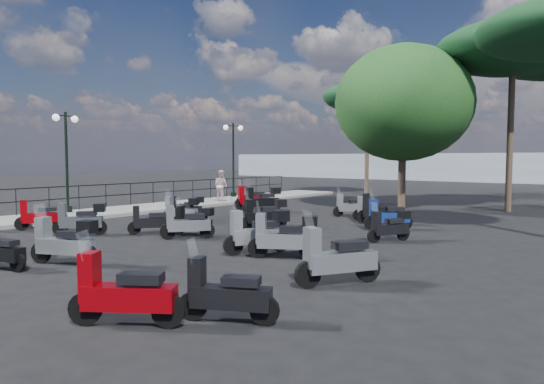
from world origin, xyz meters
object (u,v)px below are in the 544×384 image
Objects in this scene: scooter_2 at (181,210)px; scooter_24 at (389,227)px; scooter_14 at (186,224)px; scooter_15 at (264,215)px; scooter_12 at (64,242)px; scooter_22 at (226,294)px; scooter_18 at (258,233)px; pine_2 at (368,97)px; lamp_post_1 at (67,155)px; scooter_26 at (380,211)px; lamp_post_2 at (233,155)px; scooter_3 at (262,200)px; pedestrian_far at (221,186)px; scooter_10 at (252,199)px; scooter_25 at (387,216)px; scooter_9 at (187,208)px; scooter_13 at (193,222)px; scooter_21 at (123,294)px; pine_0 at (513,49)px; scooter_8 at (150,221)px; scooter_19 at (284,237)px; scooter_1 at (39,216)px; scooter_16 at (371,210)px; scooter_4 at (250,197)px; scooter_20 at (350,206)px; scooter_7 at (81,220)px; broadleaf_tree at (403,103)px.

scooter_2 is 8.19m from scooter_24.
scooter_14 is at bearing 61.78° from scooter_24.
scooter_24 is at bearing -142.36° from scooter_15.
scooter_12 reaches higher than scooter_22.
pine_2 is (-7.55, 20.41, 6.05)m from scooter_18.
lamp_post_1 reaches higher than scooter_12.
scooter_26 is 0.23× the size of pine_2.
scooter_3 is at bearing -17.96° from lamp_post_2.
pedestrian_far is 12.81m from pine_2.
scooter_3 reaches higher than scooter_10.
lamp_post_2 is at bearing 20.72° from scooter_25.
scooter_9 is 0.92× the size of scooter_14.
scooter_13 is 0.97× the size of scooter_21.
scooter_24 is 0.16× the size of pine_0.
pine_2 reaches higher than scooter_2.
scooter_2 is at bearing -24.59° from scooter_8.
scooter_22 is at bearing 174.94° from scooter_19.
scooter_14 is 21.41m from pine_2.
scooter_15 is 4.88m from scooter_19.
scooter_19 reaches higher than scooter_21.
scooter_1 is 12.07m from scooter_22.
scooter_22 is at bearing 156.27° from scooter_3.
scooter_25 reaches higher than scooter_16.
scooter_10 is 1.14× the size of scooter_14.
pine_2 is at bearing -66.98° from scooter_1.
scooter_21 is at bearing 164.50° from scooter_16.
lamp_post_1 reaches higher than scooter_14.
scooter_24 is (13.76, 2.52, -2.16)m from lamp_post_1.
scooter_2 reaches higher than scooter_4.
scooter_20 is at bearing -27.01° from scooter_13.
scooter_7 reaches higher than scooter_20.
scooter_10 is 13.83m from pine_0.
scooter_20 is (9.74, 7.28, -2.17)m from lamp_post_1.
scooter_20 is (3.89, 1.16, -0.13)m from scooter_3.
pine_2 is at bearing -12.70° from scooter_12.
scooter_21 is at bearing 157.46° from scooter_10.
scooter_13 is 0.17× the size of pine_0.
scooter_16 is at bearing -146.17° from scooter_3.
scooter_13 is at bearing 127.42° from scooter_26.
scooter_19 is (7.66, -3.58, 0.07)m from scooter_9.
scooter_21 is at bearing 146.67° from scooter_20.
lamp_post_2 reaches higher than scooter_21.
scooter_13 is 0.19× the size of broadleaf_tree.
scooter_13 is (8.38, -0.35, -2.15)m from lamp_post_1.
scooter_16 is at bearing -104.07° from scooter_1.
pine_0 is at bearing -54.05° from scooter_16.
scooter_2 is 7.20m from scooter_4.
scooter_3 is 11.72m from scooter_12.
scooter_2 is at bearing 2.65° from lamp_post_1.
scooter_13 is 7.75m from scooter_20.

